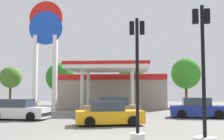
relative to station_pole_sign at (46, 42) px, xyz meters
name	(u,v)px	position (x,y,z in m)	size (l,w,h in m)	color
gas_station	(113,90)	(6.82, 4.90, -5.07)	(12.27, 12.81, 4.77)	gray
station_pole_sign	(46,42)	(0.00, 0.00, 0.00)	(3.59, 0.56, 11.64)	white
car_0	(19,110)	(1.05, -8.82, -6.61)	(4.31, 2.19, 1.49)	black
car_1	(111,108)	(7.53, -6.49, -6.56)	(4.82, 2.96, 1.61)	black
car_2	(109,114)	(7.86, -11.53, -6.63)	(4.37, 2.65, 1.46)	black
car_3	(198,109)	(14.35, -6.15, -6.59)	(4.49, 2.28, 1.56)	black
traffic_signal_1	(204,104)	(12.05, -17.79, -5.69)	(0.83, 0.83, 5.36)	silver
traffic_signal_2	(137,91)	(9.56, -16.80, -5.22)	(0.65, 0.67, 5.17)	silver
tree_0	(11,77)	(-8.57, 10.47, -3.27)	(3.12, 3.12, 5.60)	brown
tree_1	(61,77)	(-1.40, 11.22, -3.24)	(4.23, 4.23, 6.17)	brown
tree_2	(131,71)	(8.91, 8.63, -2.62)	(3.28, 3.28, 6.24)	brown
tree_3	(186,74)	(16.07, 8.73, -2.94)	(3.81, 3.81, 6.38)	brown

